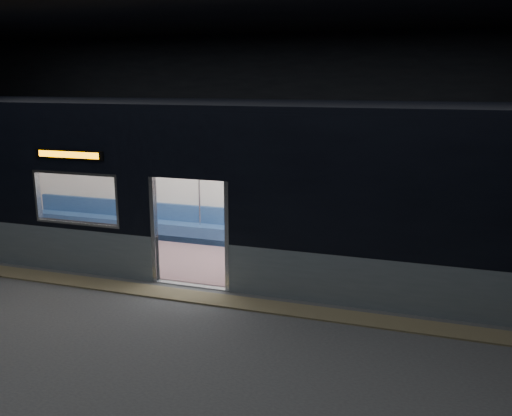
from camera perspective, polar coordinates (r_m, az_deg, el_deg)
The scene contains 7 objects.
station_floor at distance 9.49m, azimuth -9.48°, elevation -10.34°, with size 24.00×14.00×0.01m, color #47494C.
station_envelope at distance 8.69m, azimuth -10.43°, elevation 12.39°, with size 24.00×14.00×5.00m.
tactile_strip at distance 9.93m, azimuth -8.01°, elevation -9.05°, with size 22.80×0.50×0.03m, color #8C7F59.
metro_car at distance 11.17m, azimuth -3.86°, elevation 3.38°, with size 18.00×3.04×3.35m.
passenger at distance 11.69m, azimuth 10.28°, elevation -1.65°, with size 0.41×0.68×1.35m.
handbag at distance 11.51m, azimuth 10.09°, elevation -2.45°, with size 0.30×0.26×0.15m, color black.
transit_map at distance 12.18m, azimuth 2.50°, elevation 2.29°, with size 0.89×0.03×0.58m, color white.
Camera 1 is at (4.11, -7.66, 3.79)m, focal length 38.00 mm.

